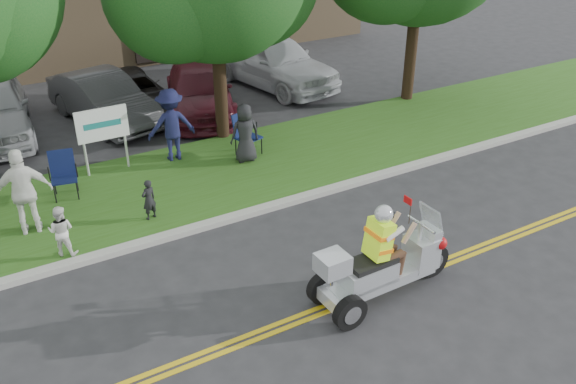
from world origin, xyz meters
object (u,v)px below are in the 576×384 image
trike_scooter (381,266)px  parked_car_mid (130,95)px  lawn_chair_b (245,131)px  parked_car_right (200,91)px  parked_car_far_right (273,60)px  parked_car_left (103,99)px  lawn_chair_a (63,171)px  spectator_adult_right (24,192)px

trike_scooter → parked_car_mid: (-1.05, 11.00, -0.03)m
lawn_chair_b → parked_car_right: size_ratio=0.23×
trike_scooter → parked_car_far_right: 11.97m
parked_car_left → lawn_chair_b: bearing=-71.9°
trike_scooter → parked_car_left: trike_scooter is taller
parked_car_mid → parked_car_left: bearing=-169.0°
lawn_chair_b → parked_car_far_right: (3.47, 4.73, 0.18)m
parked_car_mid → parked_car_right: bearing=-25.3°
lawn_chair_a → spectator_adult_right: (-0.98, -1.29, 0.33)m
spectator_adult_right → lawn_chair_a: bearing=-118.5°
parked_car_left → parked_car_right: bearing=-25.4°
lawn_chair_a → parked_car_right: parked_car_right is taller
spectator_adult_right → parked_car_far_right: (9.06, 5.98, -0.14)m
parked_car_mid → spectator_adult_right: bearing=-126.3°
spectator_adult_right → parked_car_far_right: bearing=-137.8°
parked_car_right → parked_car_far_right: parked_car_far_right is taller
parked_car_mid → parked_car_far_right: (5.15, 0.25, 0.26)m
trike_scooter → parked_car_right: trike_scooter is taller
trike_scooter → lawn_chair_a: trike_scooter is taller
lawn_chair_b → parked_car_mid: 4.78m
parked_car_right → parked_car_far_right: (3.20, 1.09, 0.21)m
spectator_adult_right → parked_car_mid: bearing=-115.6°
parked_car_left → lawn_chair_a: bearing=-128.5°
lawn_chair_a → parked_car_mid: (2.93, 4.44, -0.07)m
trike_scooter → parked_car_right: (0.89, 10.16, 0.02)m
spectator_adult_right → lawn_chair_b: bearing=-158.7°
spectator_adult_right → parked_car_left: 6.33m
lawn_chair_b → parked_car_far_right: size_ratio=0.21×
lawn_chair_b → spectator_adult_right: (-5.59, -1.25, 0.32)m
parked_car_right → parked_car_left: bearing=-175.0°
spectator_adult_right → parked_car_mid: spectator_adult_right is taller
trike_scooter → parked_car_far_right: trike_scooter is taller
trike_scooter → lawn_chair_b: bearing=83.7°
trike_scooter → lawn_chair_a: bearing=120.5°
trike_scooter → spectator_adult_right: 7.25m
parked_car_far_right → parked_car_right: bearing=-171.4°
lawn_chair_b → parked_car_left: (-2.53, 4.28, 0.01)m
spectator_adult_right → parked_car_mid: size_ratio=0.41×
spectator_adult_right → parked_car_right: spectator_adult_right is taller
lawn_chair_a → parked_car_mid: size_ratio=0.23×
lawn_chair_a → parked_car_far_right: (8.08, 4.69, 0.19)m
lawn_chair_b → parked_car_right: 3.65m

